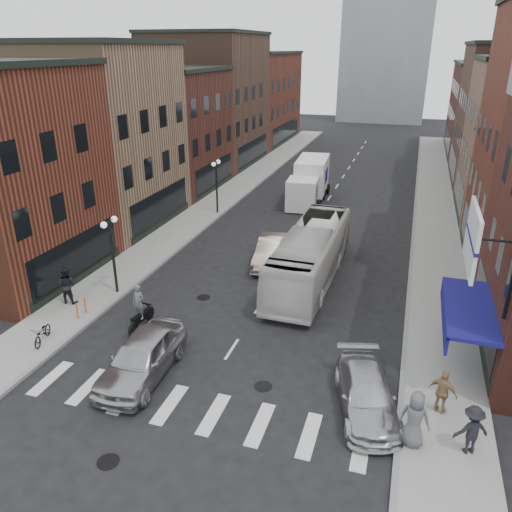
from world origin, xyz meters
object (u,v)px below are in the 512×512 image
at_px(ped_left_solo, 67,285).
at_px(ped_right_c, 415,419).
at_px(sedan_left_near, 142,357).
at_px(ped_right_b, 443,392).
at_px(sedan_left_far, 273,251).
at_px(motorcycle_rider, 140,308).
at_px(curb_car, 366,394).
at_px(streetlamp_far, 216,177).
at_px(streetlamp_near, 111,242).
at_px(parked_bicycle, 43,333).
at_px(box_truck, 309,182).
at_px(bike_rack, 81,308).
at_px(billboard_sign, 475,240).
at_px(ped_right_a, 472,430).
at_px(transit_bus, 311,255).

xyz_separation_m(ped_left_solo, ped_right_c, (16.44, -4.78, 0.03)).
relative_size(sedan_left_near, ped_right_b, 3.01).
bearing_deg(sedan_left_far, motorcycle_rider, -118.83).
distance_m(motorcycle_rider, curb_car, 10.64).
xyz_separation_m(streetlamp_far, ped_left_solo, (-1.64, -15.73, -1.81)).
distance_m(streetlamp_near, parked_bicycle, 5.63).
bearing_deg(box_truck, motorcycle_rider, -102.25).
xyz_separation_m(streetlamp_far, sedan_left_far, (6.57, -7.76, -2.12)).
bearing_deg(ped_left_solo, bike_rack, 139.45).
distance_m(sedan_left_near, sedan_left_far, 12.12).
height_order(billboard_sign, curb_car, billboard_sign).
height_order(streetlamp_far, motorcycle_rider, streetlamp_far).
distance_m(bike_rack, parked_bicycle, 2.41).
distance_m(sedan_left_far, ped_left_solo, 11.45).
distance_m(box_truck, ped_left_solo, 22.60).
height_order(ped_right_b, ped_right_c, ped_right_c).
distance_m(ped_left_solo, ped_right_c, 17.12).
distance_m(streetlamp_far, ped_right_c, 25.36).
distance_m(motorcycle_rider, ped_right_b, 12.99).
bearing_deg(streetlamp_far, curb_car, -55.41).
bearing_deg(ped_right_c, ped_right_a, -160.08).
bearing_deg(curb_car, box_truck, 90.74).
height_order(streetlamp_near, streetlamp_far, same).
bearing_deg(box_truck, streetlamp_near, -111.26).
height_order(streetlamp_far, box_truck, streetlamp_far).
bearing_deg(streetlamp_near, box_truck, 73.22).
distance_m(bike_rack, motorcycle_rider, 3.11).
xyz_separation_m(transit_bus, sedan_left_far, (-2.57, 1.56, -0.71)).
bearing_deg(streetlamp_near, streetlamp_far, 90.00).
height_order(motorcycle_rider, transit_bus, transit_bus).
bearing_deg(ped_right_a, sedan_left_far, -73.79).
bearing_deg(ped_right_c, parked_bicycle, 8.15).
bearing_deg(parked_bicycle, motorcycle_rider, 20.24).
bearing_deg(billboard_sign, ped_left_solo, 174.27).
height_order(curb_car, ped_right_b, ped_right_b).
distance_m(billboard_sign, parked_bicycle, 17.40).
height_order(transit_bus, ped_right_b, transit_bus).
bearing_deg(bike_rack, motorcycle_rider, 1.68).
distance_m(ped_right_b, ped_right_c, 2.07).
relative_size(billboard_sign, bike_rack, 4.62).
bearing_deg(bike_rack, streetlamp_far, 89.31).
distance_m(billboard_sign, ped_right_a, 5.89).
bearing_deg(streetlamp_near, transit_bus, 27.10).
relative_size(streetlamp_near, sedan_left_far, 0.85).
relative_size(ped_right_a, ped_right_c, 0.86).
xyz_separation_m(billboard_sign, bike_rack, (-16.19, 0.80, -5.58)).
height_order(curb_car, parked_bicycle, curb_car).
bearing_deg(motorcycle_rider, transit_bus, 56.34).
distance_m(motorcycle_rider, ped_right_a, 14.12).
bearing_deg(box_truck, parked_bicycle, -108.85).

